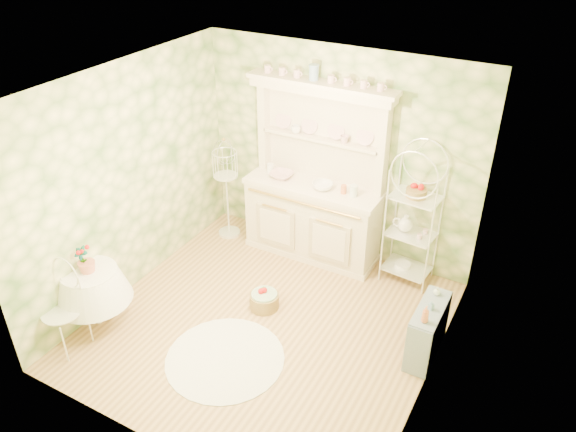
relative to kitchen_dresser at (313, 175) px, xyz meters
The scene contains 22 objects.
floor 1.91m from the kitchen_dresser, 82.50° to the right, with size 3.60×3.60×0.00m, color tan.
ceiling 2.18m from the kitchen_dresser, 82.50° to the right, with size 3.60×3.60×0.00m, color white.
wall_left 2.22m from the kitchen_dresser, 136.47° to the right, with size 3.60×3.60×0.00m, color #F5EAAC.
wall_right 2.52m from the kitchen_dresser, 37.23° to the right, with size 3.60×3.60×0.00m, color #F5EAAC.
wall_back 0.40m from the kitchen_dresser, 54.46° to the left, with size 3.60×3.60×0.00m, color #F5EAAC.
wall_front 3.33m from the kitchen_dresser, 86.55° to the right, with size 3.60×3.60×0.00m, color #F5EAAC.
kitchen_dresser is the anchor object (origin of this frame).
bakers_rack 1.30m from the kitchen_dresser, ahead, with size 0.58×0.42×1.87m, color white.
side_shelf 2.35m from the kitchen_dresser, 30.47° to the right, with size 0.25×0.66×0.57m, color #7F8EA3.
round_table 2.92m from the kitchen_dresser, 121.33° to the right, with size 0.63×0.63×0.69m, color white.
cafe_chair 3.27m from the kitchen_dresser, 117.69° to the right, with size 0.38×0.38×0.84m, color white.
birdcage_stand 1.29m from the kitchen_dresser, behind, with size 0.36×0.36×1.53m, color white.
floor_basket 1.65m from the kitchen_dresser, 88.70° to the right, with size 0.31×0.31×0.20m, color olive.
lace_rug 2.47m from the kitchen_dresser, 87.55° to the right, with size 1.24×1.24×0.01m, color white.
bowl_floral 0.47m from the kitchen_dresser, behind, with size 0.29×0.29×0.07m, color white.
bowl_white 0.20m from the kitchen_dresser, 13.91° to the right, with size 0.26×0.26×0.08m, color white.
cup_left 0.60m from the kitchen_dresser, 154.59° to the left, with size 0.12×0.12×0.10m, color white.
cup_right 0.59m from the kitchen_dresser, 26.71° to the left, with size 0.10×0.10×0.10m, color white.
potted_geranium 2.85m from the kitchen_dresser, 121.43° to the right, with size 0.16×0.11×0.31m, color #3F7238.
bottle_amber 2.36m from the kitchen_dresser, 35.59° to the right, with size 0.07×0.07×0.18m, color #C96B3B.
bottle_blue 2.25m from the kitchen_dresser, 31.11° to the right, with size 0.05×0.05×0.10m, color #799BBB.
bottle_glass 2.12m from the kitchen_dresser, 25.32° to the right, with size 0.07×0.07×0.10m, color silver.
Camera 1 is at (2.51, -4.07, 4.27)m, focal length 35.00 mm.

